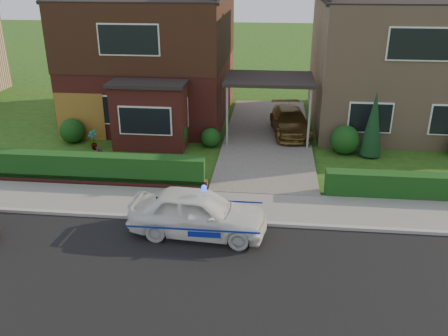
# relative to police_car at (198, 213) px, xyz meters

# --- Properties ---
(ground) EXTENTS (120.00, 120.00, 0.00)m
(ground) POSITION_rel_police_car_xyz_m (1.81, -2.40, -0.67)
(ground) COLOR #224713
(ground) RESTS_ON ground
(road) EXTENTS (60.00, 6.00, 0.02)m
(road) POSITION_rel_police_car_xyz_m (1.81, -2.40, -0.67)
(road) COLOR black
(road) RESTS_ON ground
(kerb) EXTENTS (60.00, 0.16, 0.12)m
(kerb) POSITION_rel_police_car_xyz_m (1.81, 0.65, -0.61)
(kerb) COLOR #9E9993
(kerb) RESTS_ON ground
(sidewalk) EXTENTS (60.00, 2.00, 0.10)m
(sidewalk) POSITION_rel_police_car_xyz_m (1.81, 1.70, -0.62)
(sidewalk) COLOR slate
(sidewalk) RESTS_ON ground
(driveway) EXTENTS (3.80, 12.00, 0.12)m
(driveway) POSITION_rel_police_car_xyz_m (1.81, 8.60, -0.61)
(driveway) COLOR #666059
(driveway) RESTS_ON ground
(house_left) EXTENTS (7.50, 9.53, 7.25)m
(house_left) POSITION_rel_police_car_xyz_m (-3.97, 11.50, 3.14)
(house_left) COLOR maroon
(house_left) RESTS_ON ground
(house_right) EXTENTS (7.50, 8.06, 7.25)m
(house_right) POSITION_rel_police_car_xyz_m (7.61, 11.59, 2.99)
(house_right) COLOR tan
(house_right) RESTS_ON ground
(carport_link) EXTENTS (3.80, 3.00, 2.77)m
(carport_link) POSITION_rel_police_car_xyz_m (1.81, 8.55, 1.98)
(carport_link) COLOR black
(carport_link) RESTS_ON ground
(garage_door) EXTENTS (2.20, 0.10, 2.10)m
(garage_door) POSITION_rel_police_car_xyz_m (-6.44, 7.56, 0.38)
(garage_door) COLOR brown
(garage_door) RESTS_ON ground
(dwarf_wall) EXTENTS (7.70, 0.25, 0.36)m
(dwarf_wall) POSITION_rel_police_car_xyz_m (-3.99, 2.90, -0.49)
(dwarf_wall) COLOR maroon
(dwarf_wall) RESTS_ON ground
(hedge_left) EXTENTS (7.50, 0.55, 0.90)m
(hedge_left) POSITION_rel_police_car_xyz_m (-3.99, 3.05, -0.67)
(hedge_left) COLOR #113510
(hedge_left) RESTS_ON ground
(hedge_right) EXTENTS (7.50, 0.55, 0.80)m
(hedge_right) POSITION_rel_police_car_xyz_m (7.61, 2.95, -0.67)
(hedge_right) COLOR #113510
(hedge_right) RESTS_ON ground
(shrub_left_far) EXTENTS (1.08, 1.08, 1.08)m
(shrub_left_far) POSITION_rel_police_car_xyz_m (-6.69, 7.10, -0.13)
(shrub_left_far) COLOR #113510
(shrub_left_far) RESTS_ON ground
(shrub_left_mid) EXTENTS (1.32, 1.32, 1.32)m
(shrub_left_mid) POSITION_rel_police_car_xyz_m (-2.19, 6.90, -0.01)
(shrub_left_mid) COLOR #113510
(shrub_left_mid) RESTS_ON ground
(shrub_left_near) EXTENTS (0.84, 0.84, 0.84)m
(shrub_left_near) POSITION_rel_police_car_xyz_m (-0.59, 7.20, -0.25)
(shrub_left_near) COLOR #113510
(shrub_left_near) RESTS_ON ground
(shrub_right_near) EXTENTS (1.20, 1.20, 1.20)m
(shrub_right_near) POSITION_rel_police_car_xyz_m (5.01, 7.00, -0.07)
(shrub_right_near) COLOR #113510
(shrub_right_near) RESTS_ON ground
(conifer_a) EXTENTS (0.90, 0.90, 2.60)m
(conifer_a) POSITION_rel_police_car_xyz_m (6.01, 6.80, 0.63)
(conifer_a) COLOR black
(conifer_a) RESTS_ON ground
(police_car) EXTENTS (3.63, 4.06, 1.51)m
(police_car) POSITION_rel_police_car_xyz_m (0.00, 0.00, 0.00)
(police_car) COLOR white
(police_car) RESTS_ON ground
(driveway_car) EXTENTS (2.02, 4.01, 1.12)m
(driveway_car) POSITION_rel_police_car_xyz_m (2.81, 9.06, 0.00)
(driveway_car) COLOR brown
(driveway_car) RESTS_ON driveway
(potted_plant_a) EXTENTS (0.53, 0.46, 0.85)m
(potted_plant_a) POSITION_rel_police_car_xyz_m (-5.47, 6.33, -0.25)
(potted_plant_a) COLOR gray
(potted_plant_a) RESTS_ON ground
(potted_plant_b) EXTENTS (0.47, 0.45, 0.66)m
(potted_plant_b) POSITION_rel_police_car_xyz_m (-6.64, 3.79, -0.34)
(potted_plant_b) COLOR gray
(potted_plant_b) RESTS_ON ground
(potted_plant_c) EXTENTS (0.45, 0.45, 0.68)m
(potted_plant_c) POSITION_rel_police_car_xyz_m (-4.67, 4.84, -0.33)
(potted_plant_c) COLOR gray
(potted_plant_c) RESTS_ON ground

